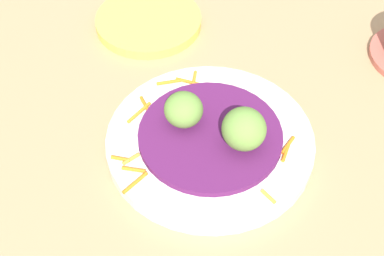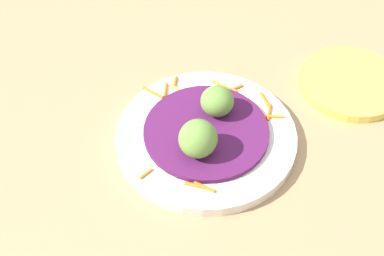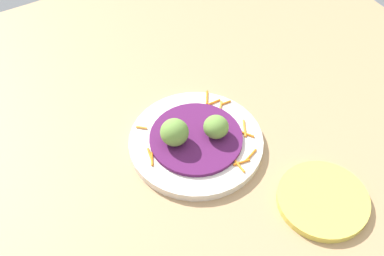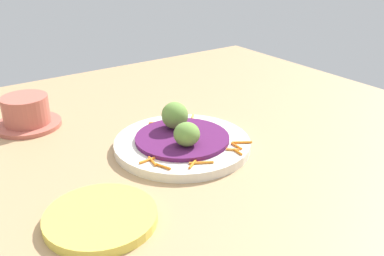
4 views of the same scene
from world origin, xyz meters
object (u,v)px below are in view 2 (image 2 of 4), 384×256
object	(u,v)px
main_plate	(206,137)
side_plate_small	(351,83)
guac_scoop_left	(217,99)
guac_scoop_center	(195,138)

from	to	relation	value
main_plate	side_plate_small	xyz separation A→B (cm)	(11.38, -20.12, -0.11)
main_plate	side_plate_small	distance (cm)	23.12
side_plate_small	main_plate	bearing A→B (deg)	119.49
main_plate	guac_scoop_left	distance (cm)	5.16
main_plate	guac_scoop_left	bearing A→B (deg)	-18.70
guac_scoop_left	guac_scoop_center	world-z (taller)	guac_scoop_center
main_plate	side_plate_small	bearing A→B (deg)	-60.51
guac_scoop_left	side_plate_small	xyz separation A→B (cm)	(7.74, -18.89, -3.56)
guac_scoop_center	side_plate_small	size ratio (longest dim) A/B	0.33
main_plate	side_plate_small	size ratio (longest dim) A/B	1.60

